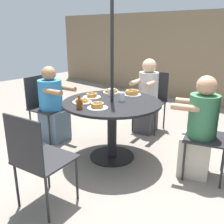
{
  "coord_description": "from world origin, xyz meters",
  "views": [
    {
      "loc": [
        2.09,
        -2.27,
        1.61
      ],
      "look_at": [
        0.0,
        0.0,
        0.61
      ],
      "focal_mm": 42.0,
      "sensor_mm": 36.0,
      "label": 1
    }
  ],
  "objects": [
    {
      "name": "ground_plane",
      "position": [
        0.0,
        0.0,
        0.0
      ],
      "size": [
        12.0,
        12.0,
        0.0
      ],
      "primitive_type": "plane",
      "color": "gray"
    },
    {
      "name": "back_fence",
      "position": [
        0.0,
        3.26,
        0.99
      ],
      "size": [
        10.0,
        0.06,
        1.97
      ],
      "primitive_type": "cube",
      "color": "#7A664C",
      "rests_on": "ground"
    },
    {
      "name": "patio_table",
      "position": [
        0.0,
        0.0,
        0.61
      ],
      "size": [
        1.21,
        1.21,
        0.75
      ],
      "color": "black",
      "rests_on": "ground"
    },
    {
      "name": "umbrella_pole",
      "position": [
        0.0,
        0.0,
        1.06
      ],
      "size": [
        0.04,
        0.04,
        2.13
      ],
      "primitive_type": "cylinder",
      "color": "black",
      "rests_on": "ground"
    },
    {
      "name": "patio_chair_north",
      "position": [
        1.16,
        0.39,
        0.54
      ],
      "size": [
        0.58,
        0.58,
        0.93
      ],
      "rotation": [
        0.0,
        0.0,
        -4.39
      ],
      "color": "#232326",
      "rests_on": "ground"
    },
    {
      "name": "diner_north",
      "position": [
        0.99,
        0.33,
        0.53
      ],
      "size": [
        0.52,
        0.43,
        1.14
      ],
      "rotation": [
        0.0,
        0.0,
        -4.39
      ],
      "color": "beige",
      "rests_on": "ground"
    },
    {
      "name": "patio_chair_east",
      "position": [
        -0.23,
        1.2,
        0.54
      ],
      "size": [
        0.53,
        0.53,
        0.93
      ],
      "rotation": [
        0.0,
        0.0,
        -2.96
      ],
      "color": "#232326",
      "rests_on": "ground"
    },
    {
      "name": "diner_east",
      "position": [
        -0.19,
        1.03,
        0.55
      ],
      "size": [
        0.38,
        0.53,
        1.17
      ],
      "rotation": [
        0.0,
        0.0,
        -2.96
      ],
      "color": "#3D3D42",
      "rests_on": "ground"
    },
    {
      "name": "patio_chair_south",
      "position": [
        -1.21,
        -0.19,
        0.54
      ],
      "size": [
        0.52,
        0.52,
        0.93
      ],
      "rotation": [
        0.0,
        0.0,
        -1.41
      ],
      "color": "#232326",
      "rests_on": "ground"
    },
    {
      "name": "diner_south",
      "position": [
        -1.03,
        -0.17,
        0.5
      ],
      "size": [
        0.55,
        0.41,
        1.1
      ],
      "rotation": [
        0.0,
        0.0,
        -1.41
      ],
      "color": "slate",
      "rests_on": "ground"
    },
    {
      "name": "patio_chair_west",
      "position": [
        0.22,
        -1.21,
        0.54
      ],
      "size": [
        0.53,
        0.53,
        0.93
      ],
      "rotation": [
        0.0,
        0.0,
        0.18
      ],
      "color": "#232326",
      "rests_on": "ground"
    },
    {
      "name": "pancake_plate_a",
      "position": [
        -0.32,
        -0.04,
        0.77
      ],
      "size": [
        0.23,
        0.23,
        0.07
      ],
      "color": "white",
      "rests_on": "patio_table"
    },
    {
      "name": "pancake_plate_b",
      "position": [
        -0.02,
        0.41,
        0.78
      ],
      "size": [
        0.23,
        0.23,
        0.08
      ],
      "color": "white",
      "rests_on": "patio_table"
    },
    {
      "name": "pancake_plate_c",
      "position": [
        0.08,
        -0.33,
        0.78
      ],
      "size": [
        0.23,
        0.23,
        0.08
      ],
      "color": "white",
      "rests_on": "patio_table"
    },
    {
      "name": "pancake_plate_d",
      "position": [
        -0.23,
        -0.28,
        0.77
      ],
      "size": [
        0.23,
        0.23,
        0.05
      ],
      "color": "white",
      "rests_on": "patio_table"
    },
    {
      "name": "pancake_plate_e",
      "position": [
        -0.32,
        0.33,
        0.77
      ],
      "size": [
        0.23,
        0.23,
        0.06
      ],
      "color": "white",
      "rests_on": "patio_table"
    },
    {
      "name": "syrup_bottle",
      "position": [
        -0.05,
        -0.48,
        0.81
      ],
      "size": [
        0.09,
        0.07,
        0.16
      ],
      "color": "brown",
      "rests_on": "patio_table"
    },
    {
      "name": "coffee_cup",
      "position": [
        -0.2,
        0.2,
        0.8
      ],
      "size": [
        0.09,
        0.09,
        0.09
      ],
      "color": "white",
      "rests_on": "patio_table"
    },
    {
      "name": "drinking_glass_a",
      "position": [
        0.08,
        0.09,
        0.81
      ],
      "size": [
        0.08,
        0.08,
        0.11
      ],
      "primitive_type": "cylinder",
      "color": "silver",
      "rests_on": "patio_table"
    }
  ]
}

